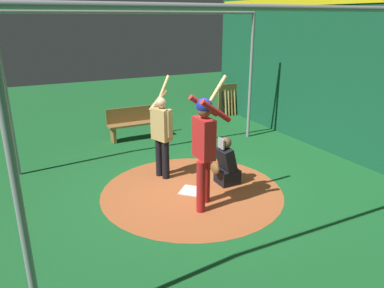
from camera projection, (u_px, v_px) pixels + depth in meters
name	position (u px, v px, depth m)	size (l,w,h in m)	color
ground_plane	(192.00, 191.00, 6.96)	(27.07, 27.07, 0.00)	#195B28
dirt_circle	(192.00, 191.00, 6.96)	(3.42, 3.42, 0.01)	#AD562D
home_plate	(192.00, 191.00, 6.96)	(0.42, 0.42, 0.01)	white
batter	(204.00, 142.00, 6.04)	(0.68, 0.49, 2.23)	maroon
catcher	(226.00, 166.00, 7.17)	(0.58, 0.40, 0.97)	black
visitor	(162.00, 132.00, 7.30)	(0.54, 0.58, 2.03)	black
back_wall	(356.00, 79.00, 8.06)	(0.22, 11.07, 3.64)	#145133
cage_frame	(192.00, 71.00, 6.22)	(5.85, 4.75, 3.25)	gray
bat_rack	(233.00, 100.00, 12.24)	(1.06, 0.19, 1.05)	olive
bench	(136.00, 123.00, 9.88)	(1.53, 0.36, 0.85)	olive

